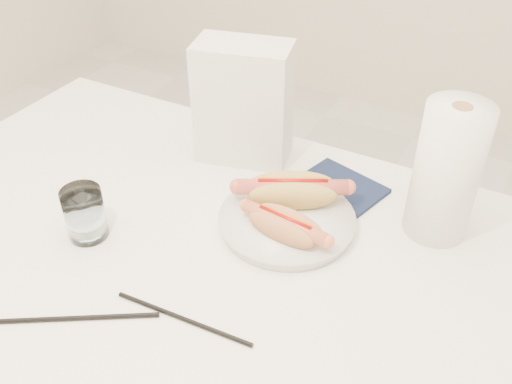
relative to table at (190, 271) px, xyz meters
The scene contains 10 objects.
table is the anchor object (origin of this frame).
plate 0.19m from the table, 44.65° to the left, with size 0.23×0.23×0.02m, color silver.
hotdog_left 0.23m from the table, 56.12° to the left, with size 0.18×0.14×0.05m.
hotdog_right 0.19m from the table, 30.00° to the left, with size 0.16×0.08×0.04m.
water_glass 0.20m from the table, 160.59° to the right, with size 0.07×0.07×0.09m, color white.
chopstick_near 0.22m from the table, 103.73° to the right, with size 0.01×0.01×0.24m, color black.
chopstick_far 0.17m from the table, 58.21° to the right, with size 0.01×0.01×0.22m, color black.
napkin_box 0.34m from the table, 100.17° to the left, with size 0.18×0.10×0.24m, color silver.
navy_napkin 0.30m from the table, 57.44° to the left, with size 0.15×0.15×0.01m, color #111A35.
paper_towel_roll 0.46m from the table, 34.27° to the left, with size 0.11×0.11×0.24m, color white.
Camera 1 is at (0.44, -0.57, 1.39)m, focal length 40.03 mm.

